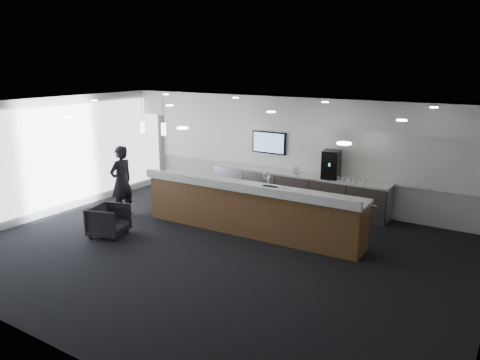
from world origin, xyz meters
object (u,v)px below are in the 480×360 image
Objects in this scene: service_counter at (250,209)px; armchair at (109,221)px; lounge_guest at (121,181)px; coffee_machine at (331,164)px.

service_counter is 3.22m from armchair.
lounge_guest is at bearing -169.25° from service_counter.
lounge_guest is at bearing -153.13° from coffee_machine.
coffee_machine is 5.62m from armchair.
armchair is at bearing -144.90° from service_counter.
armchair is (-3.60, -4.21, -0.95)m from coffee_machine.
armchair is (-2.58, -1.91, -0.22)m from service_counter.
lounge_guest reaches higher than coffee_machine.
lounge_guest reaches higher than service_counter.
service_counter is 2.62m from coffee_machine.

